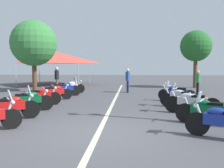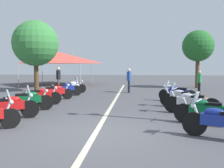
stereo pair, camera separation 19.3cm
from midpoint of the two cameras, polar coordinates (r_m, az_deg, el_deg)
The scene contains 20 objects.
ground_plane at distance 7.25m, azimuth -3.02°, elevation -11.20°, with size 80.00×80.00×0.00m, color #4C4C51.
lane_centre_stripe at distance 12.51m, azimuth 0.69°, elevation -4.50°, with size 22.73×0.16×0.01m, color beige.
motorcycle_left_row_1 at distance 9.54m, azimuth -22.33°, elevation -4.80°, with size 1.06×2.01×1.22m.
motorcycle_left_row_2 at distance 10.93m, azimuth -18.62°, elevation -3.61°, with size 1.16×2.00×1.01m.
motorcycle_left_row_3 at distance 12.36m, azimuth -15.93°, elevation -2.68°, with size 1.02×1.93×0.99m.
motorcycle_left_row_4 at distance 14.02m, azimuth -12.76°, elevation -1.81°, with size 1.18×1.85×0.98m.
motorcycle_left_row_5 at distance 15.55m, azimuth -10.45°, elevation -1.07°, with size 1.28×1.91×1.22m.
motorcycle_left_row_6 at distance 17.08m, azimuth -9.21°, elevation -0.63°, with size 1.09×1.99×0.99m.
motorcycle_right_row_0 at distance 7.12m, azimuth 24.59°, elevation -7.96°, with size 1.04×1.88×1.22m.
motorcycle_right_row_1 at distance 8.64m, azimuth 21.59°, elevation -5.82°, with size 0.98×1.99×1.00m.
motorcycle_right_row_2 at distance 10.29m, azimuth 18.39°, elevation -4.00°, with size 0.96×2.11×1.23m.
motorcycle_right_row_3 at distance 11.73m, azimuth 16.38°, elevation -3.00°, with size 0.99×1.98×1.21m.
motorcycle_right_row_4 at distance 13.50m, azimuth 15.30°, elevation -2.05°, with size 0.98×1.91×1.00m.
traffic_cone_0 at distance 12.08m, azimuth 21.53°, elevation -3.76°, with size 0.36×0.36×0.61m.
bystander_0 at distance 17.26m, azimuth 4.29°, elevation 1.30°, with size 0.52×0.32×1.71m.
bystander_1 at distance 17.17m, azimuth 19.96°, elevation 0.76°, with size 0.53×0.32×1.59m.
bystander_3 at distance 18.55m, azimuth -12.07°, elevation 1.60°, with size 0.52×0.32×1.79m.
roadside_tree_0 at distance 21.99m, azimuth 19.63°, elevation 8.28°, with size 2.61×2.61×4.85m.
roadside_tree_1 at distance 18.64m, azimuth -17.09°, elevation 8.98°, with size 3.27×3.27×5.14m.
event_tent at distance 24.45m, azimuth -12.12°, elevation 6.01°, with size 6.13×6.13×3.20m.
Camera 2 is at (-6.90, -1.14, 1.96)m, focal length 39.29 mm.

